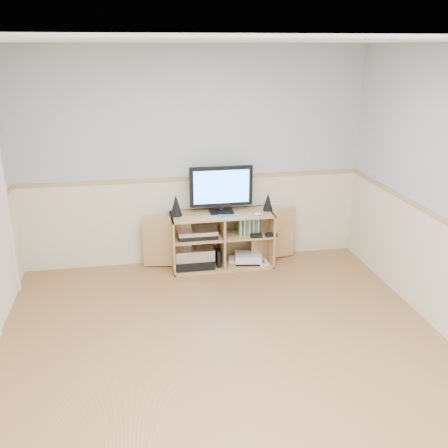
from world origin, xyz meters
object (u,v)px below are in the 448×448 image
Objects in this scene: media_cabinet at (221,238)px; game_consoles at (247,258)px; monitor at (221,188)px; keyboard at (230,217)px.

media_cabinet is 0.41m from game_consoles.
media_cabinet is 3.99× the size of game_consoles.
media_cabinet is 0.61m from monitor.
game_consoles is (0.30, -0.07, -0.26)m from media_cabinet.
monitor is 0.35m from keyboard.
keyboard is at bearing -151.11° from game_consoles.
monitor is (0.00, -0.01, 0.61)m from media_cabinet.
keyboard is at bearing -69.45° from media_cabinet.
media_cabinet is 0.38m from keyboard.
game_consoles is at bearing -12.29° from media_cabinet.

